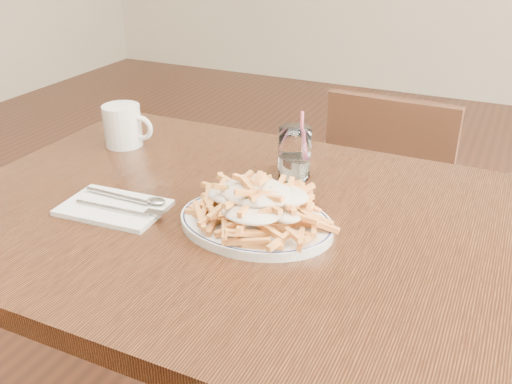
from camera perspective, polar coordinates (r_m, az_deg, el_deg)
The scene contains 8 objects.
table at distance 1.09m, azimuth 0.14°, elevation -6.02°, with size 1.20×0.80×0.75m.
chair_far at distance 1.82m, azimuth 13.25°, elevation -0.61°, with size 0.38×0.38×0.79m.
fries_plate at distance 1.01m, azimuth -0.00°, elevation -3.07°, with size 0.30×0.27×0.02m.
loaded_fries at distance 0.98m, azimuth -0.00°, elevation -0.66°, with size 0.27×0.23×0.07m.
napkin at distance 1.10m, azimuth -14.03°, elevation -1.53°, with size 0.19×0.12×0.01m, color white.
cutlery at distance 1.10m, azimuth -13.90°, elevation -1.03°, with size 0.20×0.08×0.01m.
water_glass at distance 1.18m, azimuth 3.87°, elevation 3.59°, with size 0.07×0.07×0.15m.
coffee_mug at distance 1.39m, azimuth -13.11°, elevation 6.48°, with size 0.12×0.09×0.10m.
Camera 1 is at (0.39, -0.83, 1.26)m, focal length 40.00 mm.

